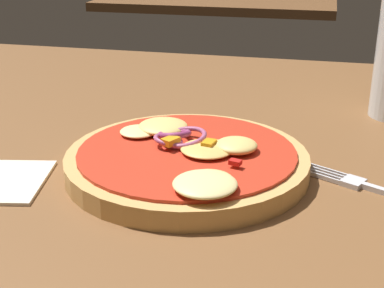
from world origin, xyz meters
name	(u,v)px	position (x,y,z in m)	size (l,w,h in m)	color
dining_table	(156,164)	(0.00, 0.00, 0.01)	(1.10, 0.91, 0.03)	brown
pizza	(187,160)	(0.04, -0.04, 0.04)	(0.23, 0.23, 0.04)	tan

